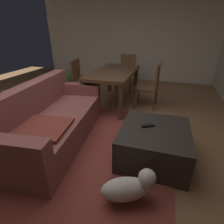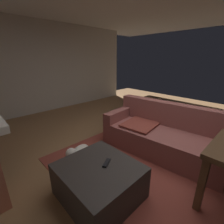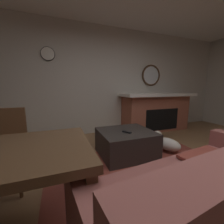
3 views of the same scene
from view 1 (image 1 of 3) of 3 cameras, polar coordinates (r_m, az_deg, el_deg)
name	(u,v)px [view 1 (image 1 of 3)]	position (r m, az deg, el deg)	size (l,w,h in m)	color
floor	(74,138)	(2.83, -12.37, -8.35)	(9.44, 9.44, 0.00)	olive
wall_right_window_side	(130,37)	(6.08, 5.74, 23.29)	(0.12, 5.83, 2.69)	white
area_rug	(101,147)	(2.57, -3.50, -11.35)	(2.60, 2.00, 0.01)	brown
couch	(52,121)	(2.74, -19.13, -2.85)	(2.13, 1.09, 0.86)	#8C4C47
ottoman_coffee_table	(154,144)	(2.33, 13.41, -9.99)	(0.90, 0.84, 0.44)	#2D2826
tv_remote	(148,126)	(2.24, 11.59, -4.41)	(0.05, 0.16, 0.02)	black
dining_table	(114,74)	(3.88, 0.68, 12.15)	(1.68, 0.84, 0.74)	#513823
dining_chair_east	(127,70)	(5.07, 4.83, 13.61)	(0.48, 0.48, 0.93)	brown
dining_chair_north	(80,78)	(4.20, -10.25, 10.87)	(0.48, 0.48, 0.93)	brown
dining_chair_south	(151,84)	(3.77, 12.75, 9.01)	(0.46, 0.46, 0.93)	brown
potted_plant	(66,78)	(5.09, -14.74, 10.70)	(0.42, 0.42, 0.58)	brown
small_dog	(129,187)	(1.81, 5.43, -23.26)	(0.39, 0.53, 0.32)	silver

